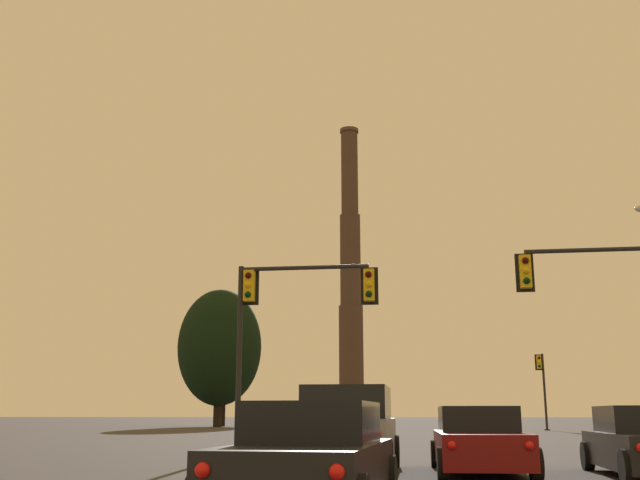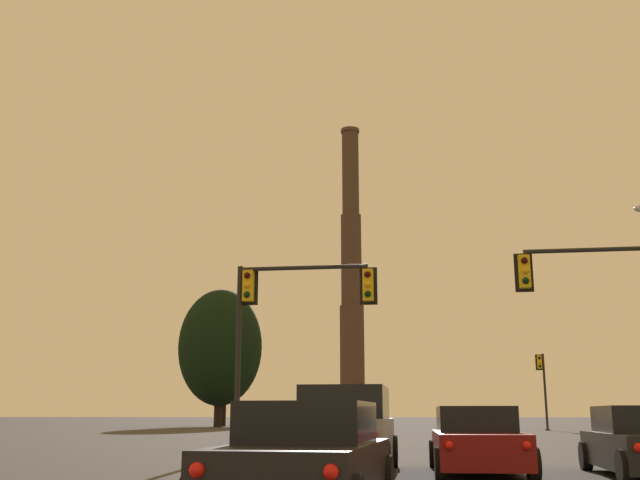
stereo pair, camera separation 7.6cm
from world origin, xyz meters
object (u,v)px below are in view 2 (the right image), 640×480
object	(u,v)px
sedan_center_lane_front	(477,442)
traffic_light_far_right	(543,380)
suv_left_lane_front	(346,431)
sedan_left_lane_second	(307,459)
traffic_light_overhead_left	(284,309)
smokestack	(352,301)

from	to	relation	value
sedan_center_lane_front	traffic_light_far_right	size ratio (longest dim) A/B	0.80
suv_left_lane_front	sedan_left_lane_second	distance (m)	6.57
traffic_light_overhead_left	smokestack	world-z (taller)	smokestack
suv_left_lane_front	traffic_light_overhead_left	bearing A→B (deg)	110.97
sedan_left_lane_second	sedan_center_lane_front	world-z (taller)	same
suv_left_lane_front	sedan_center_lane_front	size ratio (longest dim) A/B	1.04
traffic_light_far_right	smokestack	world-z (taller)	smokestack
sedan_left_lane_second	traffic_light_overhead_left	size ratio (longest dim) A/B	0.78
suv_left_lane_front	sedan_center_lane_front	xyz separation A→B (m)	(2.84, 0.36, -0.23)
sedan_left_lane_second	smokestack	world-z (taller)	smokestack
sedan_left_lane_second	traffic_light_overhead_left	bearing A→B (deg)	104.41
sedan_left_lane_second	smokestack	distance (m)	134.98
sedan_left_lane_second	suv_left_lane_front	bearing A→B (deg)	93.72
traffic_light_far_right	traffic_light_overhead_left	size ratio (longest dim) A/B	0.97
suv_left_lane_front	traffic_light_far_right	xyz separation A→B (m)	(10.76, 45.33, 3.01)
traffic_light_overhead_left	sedan_left_lane_second	bearing A→B (deg)	-77.63
suv_left_lane_front	traffic_light_far_right	world-z (taller)	traffic_light_far_right
sedan_center_lane_front	traffic_light_far_right	bearing A→B (deg)	78.37
sedan_left_lane_second	sedan_center_lane_front	size ratio (longest dim) A/B	1.00
sedan_left_lane_second	traffic_light_overhead_left	xyz separation A→B (m)	(-3.03, 13.82, 3.98)
suv_left_lane_front	sedan_center_lane_front	distance (m)	2.87
suv_left_lane_front	sedan_left_lane_second	bearing A→B (deg)	-88.71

